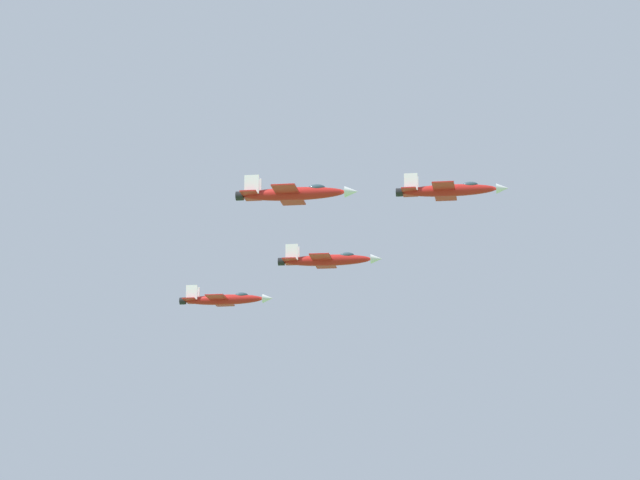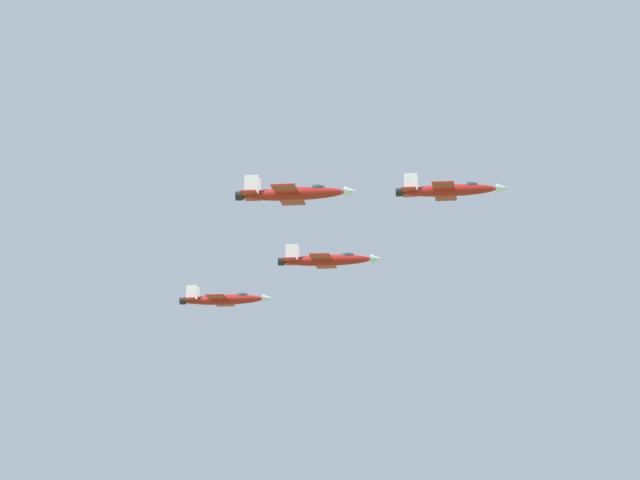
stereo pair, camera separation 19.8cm
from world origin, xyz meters
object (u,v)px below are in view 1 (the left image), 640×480
(jet_lead, at_px, (449,190))
(jet_right_wingman, at_px, (294,193))
(jet_left_outer, at_px, (224,299))
(jet_left_wingman, at_px, (328,260))

(jet_lead, height_order, jet_right_wingman, jet_lead)
(jet_right_wingman, relative_size, jet_left_outer, 1.02)
(jet_lead, distance_m, jet_left_outer, 51.03)
(jet_lead, relative_size, jet_right_wingman, 0.98)
(jet_right_wingman, bearing_deg, jet_lead, 40.46)
(jet_lead, bearing_deg, jet_left_outer, 139.84)
(jet_lead, height_order, jet_left_outer, jet_lead)
(jet_lead, relative_size, jet_left_outer, 1.00)
(jet_right_wingman, bearing_deg, jet_left_outer, 111.51)
(jet_left_wingman, height_order, jet_right_wingman, jet_right_wingman)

